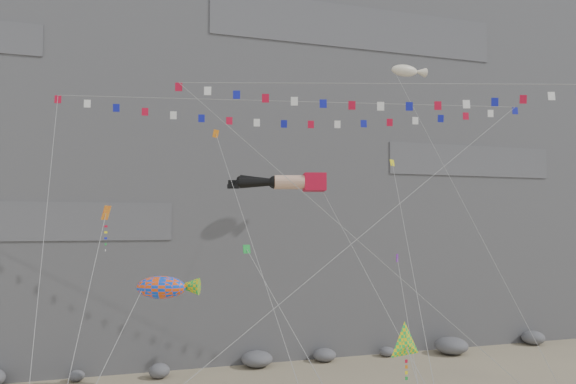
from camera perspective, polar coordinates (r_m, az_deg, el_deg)
name	(u,v)px	position (r m, az deg, el deg)	size (l,w,h in m)	color
cliff	(223,105)	(63.17, -6.61, 8.80)	(80.00, 28.00, 50.00)	slate
talus_boulders	(257,360)	(48.46, -3.17, -16.63)	(60.00, 3.00, 1.20)	slate
legs_kite	(288,182)	(38.13, -0.04, 0.97)	(7.57, 18.53, 21.87)	red
flag_banner_upper	(297,102)	(41.49, 0.94, 9.15)	(33.03, 17.00, 29.65)	red
flag_banner_lower	(395,84)	(37.14, 10.81, 10.73)	(26.40, 9.44, 23.31)	red
harlequin_kite	(106,214)	(31.23, -18.02, -2.14)	(3.24, 8.52, 14.72)	red
fish_windsock	(161,288)	(31.51, -12.78, -9.46)	(7.69, 8.02, 12.09)	#FE4D0C
delta_kite	(406,345)	(30.35, 11.94, -14.93)	(2.32, 5.72, 7.76)	yellow
blimp_windsock	(405,72)	(46.76, 11.79, 11.88)	(5.52, 13.84, 27.60)	beige
small_kite_a	(217,138)	(38.98, -7.21, 5.48)	(3.27, 15.51, 23.45)	orange
small_kite_b	(398,260)	(37.68, 11.08, -6.83)	(4.28, 10.37, 14.06)	#6D1B9D
small_kite_c	(249,253)	(32.27, -4.02, -6.16)	(4.24, 11.32, 15.30)	green
small_kite_d	(393,168)	(42.33, 10.63, 2.44)	(6.73, 17.10, 24.00)	yellow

